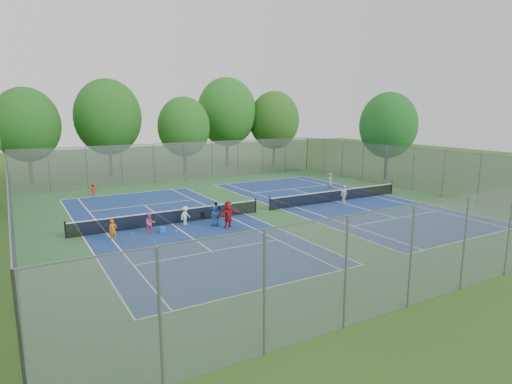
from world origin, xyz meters
The scene contains 39 objects.
ground centered at (0.00, 0.00, 0.00)m, with size 120.00×120.00×0.00m, color #295019.
court_pad centered at (0.00, 0.00, 0.01)m, with size 32.00×32.00×0.01m, color #2D5F32.
court_left centered at (-7.00, 0.00, 0.02)m, with size 10.97×23.77×0.01m, color navy.
court_right centered at (7.00, 0.00, 0.02)m, with size 10.97×23.77×0.01m, color navy.
net_left centered at (-7.00, 0.00, 0.46)m, with size 12.87×0.10×0.91m, color black.
net_right centered at (7.00, 0.00, 0.46)m, with size 12.87×0.10×0.91m, color black.
fence_north centered at (0.00, 16.00, 2.00)m, with size 32.00×0.10×4.00m, color gray.
fence_south centered at (0.00, -16.00, 2.00)m, with size 32.00×0.10×4.00m, color gray.
fence_west centered at (-16.00, 0.00, 2.00)m, with size 32.00×0.10×4.00m, color gray.
fence_east centered at (16.00, 0.00, 2.00)m, with size 32.00×0.10×4.00m, color gray.
tree_nw centered at (-14.00, 22.00, 5.89)m, with size 6.40×6.40×9.58m.
tree_nl centered at (-6.00, 23.00, 6.54)m, with size 7.20×7.20×10.69m.
tree_nc centered at (2.00, 21.00, 5.39)m, with size 6.00×6.00×8.85m.
tree_nr centered at (9.00, 24.00, 7.04)m, with size 7.60×7.60×11.42m.
tree_ne centered at (15.00, 22.00, 5.97)m, with size 6.60×6.60×9.77m.
tree_side_e centered at (19.00, 6.00, 5.74)m, with size 6.00×6.00×9.20m.
ball_crate centered at (-8.10, -1.59, 0.16)m, with size 0.38×0.38×0.33m, color blue.
ball_hopper centered at (-4.67, 0.36, 0.25)m, with size 0.26×0.26×0.50m, color #258839.
student_a centered at (-11.08, -1.82, 0.64)m, with size 0.46×0.30×1.27m, color orange.
student_b centered at (-8.82, -1.45, 0.64)m, with size 0.62×0.49×1.28m, color #D85488.
student_c centered at (-6.24, -0.60, 0.62)m, with size 0.80×0.46×1.23m, color white.
student_d centered at (-4.12, -0.72, 0.65)m, with size 0.77×0.32×1.31m, color black.
student_e centered at (-4.69, -1.85, 0.67)m, with size 0.66×0.43×1.35m, color #284C94.
student_f centered at (-4.17, -2.70, 0.87)m, with size 1.62×0.52×1.74m, color #B2191B.
child_far_baseline centered at (-9.78, 12.22, 0.57)m, with size 0.74×0.43×1.15m, color #AD2518.
instructor centered at (9.35, 3.66, 0.85)m, with size 0.62×0.41×1.70m, color gray.
teen_court_b centered at (6.94, -0.98, 0.73)m, with size 0.86×0.36×1.47m, color white.
tennis_ball_0 centered at (-10.63, -2.94, 0.03)m, with size 0.07×0.07×0.07m, color #C0D130.
tennis_ball_1 centered at (-9.14, -6.26, 0.03)m, with size 0.07×0.07×0.07m, color yellow.
tennis_ball_2 centered at (-4.63, -4.56, 0.03)m, with size 0.07×0.07×0.07m, color #CBF338.
tennis_ball_3 centered at (-9.75, -6.71, 0.03)m, with size 0.07×0.07×0.07m, color #CCD130.
tennis_ball_4 centered at (-7.39, -3.45, 0.03)m, with size 0.07×0.07×0.07m, color gold.
tennis_ball_5 centered at (-7.32, -1.87, 0.03)m, with size 0.07×0.07×0.07m, color #B8E134.
tennis_ball_6 centered at (-11.46, -6.03, 0.03)m, with size 0.07×0.07×0.07m, color #AACC2F.
tennis_ball_7 centered at (-9.17, -3.41, 0.03)m, with size 0.07×0.07×0.07m, color #B5C72E.
tennis_ball_8 centered at (-9.78, -1.03, 0.03)m, with size 0.07×0.07×0.07m, color #C7F238.
tennis_ball_9 centered at (-8.05, -4.68, 0.03)m, with size 0.07×0.07×0.07m, color #D7E435.
tennis_ball_10 centered at (-8.73, -1.06, 0.03)m, with size 0.07×0.07×0.07m, color #D4E936.
tennis_ball_11 centered at (-3.96, -6.69, 0.03)m, with size 0.07×0.07×0.07m, color yellow.
Camera 1 is at (-15.83, -26.22, 7.42)m, focal length 30.00 mm.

